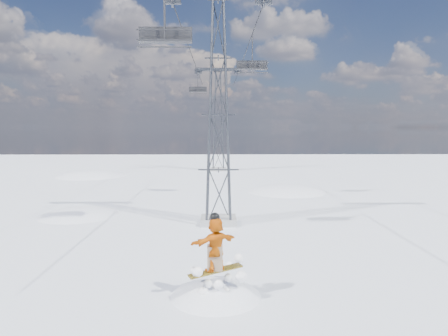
{
  "coord_description": "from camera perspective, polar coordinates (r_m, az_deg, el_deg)",
  "views": [
    {
      "loc": [
        0.79,
        -11.97,
        4.87
      ],
      "look_at": [
        1.01,
        3.19,
        3.32
      ],
      "focal_mm": 32.0,
      "sensor_mm": 36.0,
      "label": 1
    }
  ],
  "objects": [
    {
      "name": "ground",
      "position": [
        12.95,
        -4.44,
        -16.3
      ],
      "size": [
        120.0,
        120.0,
        0.0
      ],
      "primitive_type": "plane",
      "color": "white",
      "rests_on": "ground"
    },
    {
      "name": "snow_terrain",
      "position": [
        36.65,
        -9.96,
        -17.51
      ],
      "size": [
        39.0,
        37.0,
        22.0
      ],
      "color": "white",
      "rests_on": "ground"
    },
    {
      "name": "lift_tower_near",
      "position": [
        19.98,
        -0.81,
        7.53
      ],
      "size": [
        5.2,
        1.8,
        11.43
      ],
      "color": "#999999",
      "rests_on": "ground"
    },
    {
      "name": "lift_tower_far",
      "position": [
        44.98,
        -0.83,
        6.58
      ],
      "size": [
        5.2,
        1.8,
        11.43
      ],
      "color": "#999999",
      "rests_on": "ground"
    },
    {
      "name": "haul_cables",
      "position": [
        32.03,
        -0.84,
        16.58
      ],
      "size": [
        4.46,
        51.0,
        0.06
      ],
      "color": "black",
      "rests_on": "ground"
    },
    {
      "name": "lift_chair_near",
      "position": [
        17.52,
        -8.41,
        18.19
      ],
      "size": [
        2.23,
        0.64,
        2.76
      ],
      "color": "#232326",
      "rests_on": "ground"
    },
    {
      "name": "lift_chair_mid",
      "position": [
        26.74,
        4.04,
        14.36
      ],
      "size": [
        2.02,
        0.58,
        2.5
      ],
      "color": "#232326",
      "rests_on": "ground"
    },
    {
      "name": "lift_chair_far",
      "position": [
        44.18,
        -3.75,
        11.09
      ],
      "size": [
        1.93,
        0.56,
        2.39
      ],
      "color": "#232326",
      "rests_on": "ground"
    }
  ]
}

